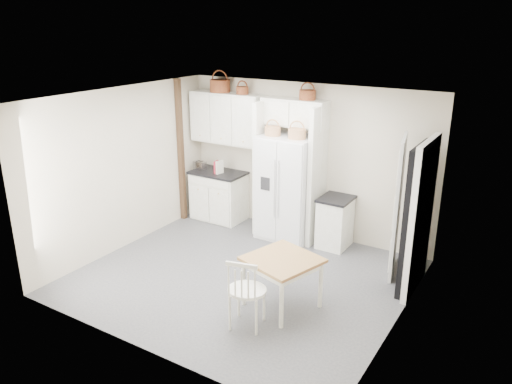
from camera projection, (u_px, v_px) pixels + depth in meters
The scene contains 27 objects.
floor at pixel (242, 277), 7.29m from camera, with size 4.50×4.50×0.00m, color #36363C.
ceiling at pixel (240, 98), 6.44m from camera, with size 4.50×4.50×0.00m, color white.
wall_back at pixel (306, 160), 8.47m from camera, with size 4.50×4.50×0.00m, color #AFA894.
wall_left at pixel (124, 169), 7.98m from camera, with size 4.00×4.00×0.00m, color #AFA894.
wall_right at pixel (404, 227), 5.75m from camera, with size 4.00×4.00×0.00m, color #AFA894.
refrigerator at pixel (288, 188), 8.40m from camera, with size 0.92×0.74×1.77m, color silver.
base_cab_left at pixel (219, 196), 9.32m from camera, with size 0.95×0.60×0.88m, color beige.
base_cab_right at pixel (335, 223), 8.17m from camera, with size 0.46×0.55×0.81m, color beige.
dining_table at pixel (282, 282), 6.45m from camera, with size 0.83×0.83×0.69m, color brown.
windsor_chair at pixel (247, 290), 5.99m from camera, with size 0.47×0.43×0.97m, color beige.
counter_left at pixel (218, 173), 9.17m from camera, with size 0.99×0.64×0.04m, color black.
counter_right at pixel (336, 199), 8.03m from camera, with size 0.50×0.59×0.04m, color black.
toaster at pixel (200, 165), 9.27m from camera, with size 0.23×0.13×0.16m, color silver.
cookbook_red at pixel (216, 167), 9.05m from camera, with size 0.03×0.15×0.23m, color maroon.
cookbook_cream at pixel (220, 167), 9.01m from camera, with size 0.04×0.16×0.24m, color beige.
basket_upper_b at pixel (220, 86), 8.77m from camera, with size 0.37×0.37×0.22m, color #541913.
basket_upper_c at pixel (242, 90), 8.55m from camera, with size 0.22×0.22×0.13m, color #541913.
basket_bridge_b at pixel (307, 95), 7.93m from camera, with size 0.27×0.27×0.16m, color #541913.
basket_fridge_a at pixel (273, 131), 8.13m from camera, with size 0.27×0.27×0.14m, color #956242.
basket_fridge_b at pixel (297, 134), 7.90m from camera, with size 0.29×0.29×0.16m, color #956242.
upper_cabinet at pixel (227, 118), 8.88m from camera, with size 1.40×0.34×0.90m, color beige.
bridge_cabinet at pixel (295, 113), 8.14m from camera, with size 1.12×0.34×0.45m, color beige.
fridge_panel_left at pixel (263, 167), 8.61m from camera, with size 0.08×0.60×2.30m, color beige.
fridge_panel_right at pixel (317, 177), 8.10m from camera, with size 0.08×0.60×2.30m, color beige.
trim_post at pixel (181, 152), 9.04m from camera, with size 0.09×0.09×2.60m, color #432C18.
doorway_void at pixel (417, 220), 6.68m from camera, with size 0.18×0.85×2.05m, color black.
door_slab at pixel (398, 207), 7.13m from camera, with size 0.80×0.04×2.05m, color white.
Camera 1 is at (3.57, -5.41, 3.56)m, focal length 35.00 mm.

